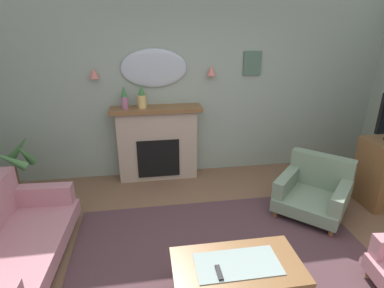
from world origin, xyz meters
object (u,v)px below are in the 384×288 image
at_px(coffee_table, 237,269).
at_px(armchair_in_corner, 315,190).
at_px(wall_mirror, 154,68).
at_px(framed_picture, 252,63).
at_px(wall_sconce_left, 94,73).
at_px(wall_sconce_right, 211,71).
at_px(mantel_vase_right, 142,98).
at_px(fireplace, 158,144).
at_px(mantel_vase_centre, 124,97).
at_px(tv_remote, 219,273).
at_px(potted_plant_tall_palm, 17,176).
at_px(floral_couch, 3,243).

relative_size(coffee_table, armchair_in_corner, 0.96).
xyz_separation_m(wall_mirror, framed_picture, (1.50, 0.01, 0.04)).
height_order(wall_sconce_left, wall_sconce_right, same).
bearing_deg(mantel_vase_right, wall_sconce_right, 6.52).
height_order(framed_picture, armchair_in_corner, framed_picture).
xyz_separation_m(wall_sconce_right, armchair_in_corner, (1.11, -1.36, -1.35)).
distance_m(fireplace, armchair_in_corner, 2.35).
bearing_deg(mantel_vase_centre, wall_sconce_right, 5.27).
distance_m(fireplace, framed_picture, 1.91).
distance_m(mantel_vase_right, tv_remote, 2.80).
xyz_separation_m(wall_sconce_left, wall_sconce_right, (1.70, 0.00, 0.00)).
height_order(mantel_vase_centre, wall_sconce_right, wall_sconce_right).
xyz_separation_m(wall_sconce_left, coffee_table, (1.38, -2.65, -1.28)).
distance_m(mantel_vase_centre, framed_picture, 2.00).
height_order(mantel_vase_centre, wall_mirror, wall_mirror).
bearing_deg(framed_picture, wall_sconce_right, -174.73).
bearing_deg(wall_mirror, fireplace, -90.00).
bearing_deg(mantel_vase_right, coffee_table, -73.87).
bearing_deg(wall_mirror, armchair_in_corner, -35.79).
xyz_separation_m(framed_picture, tv_remote, (-1.15, -2.79, -1.30)).
relative_size(wall_mirror, framed_picture, 2.67).
bearing_deg(framed_picture, potted_plant_tall_palm, -168.68).
relative_size(mantel_vase_right, tv_remote, 2.21).
bearing_deg(fireplace, mantel_vase_right, -171.94).
bearing_deg(mantel_vase_centre, potted_plant_tall_palm, -160.97).
height_order(wall_sconce_right, coffee_table, wall_sconce_right).
height_order(framed_picture, coffee_table, framed_picture).
bearing_deg(mantel_vase_right, wall_sconce_left, 169.54).
distance_m(mantel_vase_right, wall_mirror, 0.47).
height_order(mantel_vase_centre, potted_plant_tall_palm, mantel_vase_centre).
relative_size(mantel_vase_right, coffee_table, 0.32).
distance_m(floral_couch, armchair_in_corner, 3.62).
height_order(fireplace, coffee_table, fireplace).
bearing_deg(floral_couch, wall_sconce_right, 37.51).
height_order(fireplace, framed_picture, framed_picture).
relative_size(wall_sconce_right, armchair_in_corner, 0.12).
bearing_deg(tv_remote, wall_sconce_right, 79.66).
height_order(mantel_vase_right, armchair_in_corner, mantel_vase_right).
relative_size(wall_sconce_left, potted_plant_tall_palm, 0.15).
relative_size(mantel_vase_centre, wall_mirror, 0.35).
xyz_separation_m(fireplace, framed_picture, (1.50, 0.15, 1.18)).
height_order(tv_remote, floral_couch, floral_couch).
distance_m(framed_picture, armchair_in_corner, 2.08).
distance_m(mantel_vase_right, wall_sconce_right, 1.11).
xyz_separation_m(fireplace, mantel_vase_centre, (-0.45, -0.03, 0.76)).
distance_m(wall_sconce_right, armchair_in_corner, 2.22).
distance_m(tv_remote, floral_couch, 2.14).
relative_size(mantel_vase_right, wall_mirror, 0.37).
distance_m(mantel_vase_centre, wall_sconce_right, 1.35).
height_order(wall_sconce_left, framed_picture, framed_picture).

